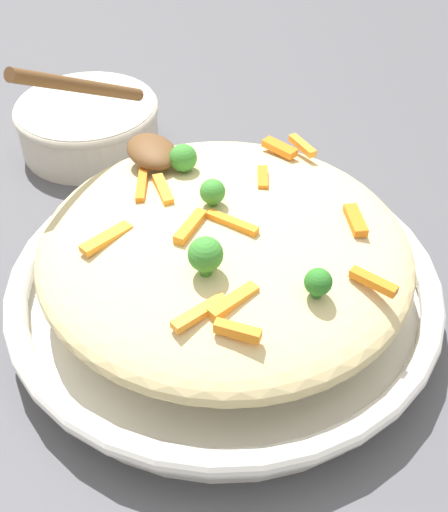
{
  "coord_description": "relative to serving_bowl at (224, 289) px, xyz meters",
  "views": [
    {
      "loc": [
        -0.35,
        0.2,
        0.42
      ],
      "look_at": [
        0.0,
        0.0,
        0.06
      ],
      "focal_mm": 46.61,
      "sensor_mm": 36.0,
      "label": 1
    }
  ],
  "objects": [
    {
      "name": "serving_bowl",
      "position": [
        0.0,
        0.0,
        0.0
      ],
      "size": [
        0.36,
        0.36,
        0.04
      ],
      "color": "white",
      "rests_on": "ground_plane"
    },
    {
      "name": "carrot_piece_1",
      "position": [
        -0.01,
        0.0,
        0.08
      ],
      "size": [
        0.04,
        0.03,
        0.01
      ],
      "primitive_type": "cube",
      "rotation": [
        0.0,
        0.0,
        0.47
      ],
      "color": "orange",
      "rests_on": "pasta_mound"
    },
    {
      "name": "carrot_piece_5",
      "position": [
        0.0,
        0.03,
        0.08
      ],
      "size": [
        0.03,
        0.04,
        0.01
      ],
      "primitive_type": "cube",
      "rotation": [
        0.0,
        0.0,
        2.15
      ],
      "color": "orange",
      "rests_on": "pasta_mound"
    },
    {
      "name": "pasta_mound",
      "position": [
        0.0,
        0.0,
        0.05
      ],
      "size": [
        0.31,
        0.3,
        0.07
      ],
      "primitive_type": "ellipsoid",
      "color": "#DBC689",
      "rests_on": "serving_bowl"
    },
    {
      "name": "carrot_piece_4",
      "position": [
        0.06,
        -0.1,
        0.07
      ],
      "size": [
        0.04,
        0.02,
        0.01
      ],
      "primitive_type": "cube",
      "rotation": [
        0.0,
        0.0,
        3.41
      ],
      "color": "orange",
      "rests_on": "pasta_mound"
    },
    {
      "name": "carrot_piece_11",
      "position": [
        0.03,
        0.09,
        0.07
      ],
      "size": [
        0.02,
        0.04,
        0.01
      ],
      "primitive_type": "cube",
      "rotation": [
        0.0,
        0.0,
        4.96
      ],
      "color": "orange",
      "rests_on": "pasta_mound"
    },
    {
      "name": "broccoli_floret_2",
      "position": [
        0.02,
        -0.0,
        0.09
      ],
      "size": [
        0.02,
        0.02,
        0.02
      ],
      "color": "#377928",
      "rests_on": "pasta_mound"
    },
    {
      "name": "carrot_piece_9",
      "position": [
        0.05,
        0.02,
        0.08
      ],
      "size": [
        0.04,
        0.02,
        0.01
      ],
      "primitive_type": "cube",
      "rotation": [
        0.0,
        0.0,
        6.07
      ],
      "color": "orange",
      "rests_on": "pasta_mound"
    },
    {
      "name": "broccoli_floret_3",
      "position": [
        0.08,
        -0.01,
        0.09
      ],
      "size": [
        0.02,
        0.02,
        0.03
      ],
      "color": "#377928",
      "rests_on": "pasta_mound"
    },
    {
      "name": "companion_bowl",
      "position": [
        0.3,
        0.0,
        0.01
      ],
      "size": [
        0.16,
        0.16,
        0.06
      ],
      "color": "beige",
      "rests_on": "ground_plane"
    },
    {
      "name": "carrot_piece_10",
      "position": [
        -0.05,
        -0.09,
        0.07
      ],
      "size": [
        0.04,
        0.02,
        0.01
      ],
      "primitive_type": "cube",
      "rotation": [
        0.0,
        0.0,
        5.87
      ],
      "color": "orange",
      "rests_on": "pasta_mound"
    },
    {
      "name": "serving_spoon",
      "position": [
        0.13,
        0.02,
        0.1
      ],
      "size": [
        0.13,
        0.14,
        0.1
      ],
      "color": "brown",
      "rests_on": "pasta_mound"
    },
    {
      "name": "broccoli_floret_0",
      "position": [
        -0.1,
        -0.02,
        0.08
      ],
      "size": [
        0.02,
        0.02,
        0.02
      ],
      "color": "#296820",
      "rests_on": "pasta_mound"
    },
    {
      "name": "broccoli_floret_1",
      "position": [
        -0.05,
        0.04,
        0.09
      ],
      "size": [
        0.03,
        0.03,
        0.03
      ],
      "color": "#377928",
      "rests_on": "pasta_mound"
    },
    {
      "name": "carrot_piece_3",
      "position": [
        -0.08,
        0.04,
        0.07
      ],
      "size": [
        0.02,
        0.04,
        0.01
      ],
      "primitive_type": "cube",
      "rotation": [
        0.0,
        0.0,
        4.91
      ],
      "color": "orange",
      "rests_on": "pasta_mound"
    },
    {
      "name": "carrot_piece_0",
      "position": [
        -0.1,
        0.05,
        0.07
      ],
      "size": [
        0.03,
        0.03,
        0.01
      ],
      "primitive_type": "cube",
      "rotation": [
        0.0,
        0.0,
        0.69
      ],
      "color": "orange",
      "rests_on": "pasta_mound"
    },
    {
      "name": "carrot_piece_7",
      "position": [
        0.07,
        0.04,
        0.08
      ],
      "size": [
        0.04,
        0.03,
        0.01
      ],
      "primitive_type": "cube",
      "rotation": [
        0.0,
        0.0,
        2.62
      ],
      "color": "orange",
      "rests_on": "pasta_mound"
    },
    {
      "name": "carrot_piece_8",
      "position": [
        0.06,
        -0.12,
        0.07
      ],
      "size": [
        0.03,
        0.01,
        0.01
      ],
      "primitive_type": "cube",
      "rotation": [
        0.0,
        0.0,
        6.26
      ],
      "color": "orange",
      "rests_on": "pasta_mound"
    },
    {
      "name": "carrot_piece_12",
      "position": [
        -0.11,
        -0.06,
        0.07
      ],
      "size": [
        0.04,
        0.02,
        0.01
      ],
      "primitive_type": "cube",
      "rotation": [
        0.0,
        0.0,
        0.36
      ],
      "color": "orange",
      "rests_on": "pasta_mound"
    },
    {
      "name": "ground_plane",
      "position": [
        0.0,
        0.0,
        -0.02
      ],
      "size": [
        2.4,
        2.4,
        0.0
      ],
      "primitive_type": "plane",
      "color": "#4C4C51"
    },
    {
      "name": "carrot_piece_6",
      "position": [
        -0.08,
        0.06,
        0.07
      ],
      "size": [
        0.02,
        0.04,
        0.01
      ],
      "primitive_type": "cube",
      "rotation": [
        0.0,
        0.0,
        1.73
      ],
      "color": "orange",
      "rests_on": "pasta_mound"
    },
    {
      "name": "carrot_piece_2",
      "position": [
        0.03,
        -0.05,
        0.08
      ],
      "size": [
        0.03,
        0.02,
        0.01
      ],
      "primitive_type": "cube",
      "rotation": [
        0.0,
        0.0,
        5.72
      ],
      "color": "orange",
      "rests_on": "pasta_mound"
    }
  ]
}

